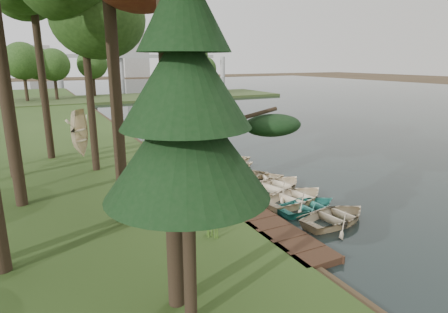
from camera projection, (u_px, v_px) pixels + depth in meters
name	position (u px, v px, depth m)	size (l,w,h in m)	color
ground	(245.00, 190.00, 19.83)	(300.00, 300.00, 0.00)	#3D2F1D
water	(362.00, 111.00, 50.35)	(130.00, 200.00, 0.05)	black
boardwalk	(218.00, 192.00, 19.08)	(1.60, 16.00, 0.30)	#362114
peninsula	(141.00, 98.00, 66.36)	(50.00, 14.00, 0.45)	#35461F
far_trees	(120.00, 62.00, 63.33)	(45.60, 5.60, 8.80)	black
bridge	(98.00, 59.00, 126.80)	(95.90, 4.00, 8.60)	#A5A5A0
building_a	(134.00, 54.00, 151.38)	(10.00, 8.00, 18.00)	#A5A5A0
building_b	(39.00, 62.00, 140.90)	(8.00, 8.00, 12.00)	#A5A5A0
rowboat_0	(336.00, 215.00, 15.64)	(2.44, 3.41, 0.71)	beige
rowboat_1	(308.00, 204.00, 16.86)	(2.23, 3.13, 0.65)	teal
rowboat_2	(295.00, 196.00, 17.75)	(2.64, 3.69, 0.76)	beige
rowboat_3	(276.00, 184.00, 19.32)	(2.73, 3.82, 0.79)	beige
rowboat_4	(256.00, 177.00, 20.76)	(2.36, 3.30, 0.68)	beige
rowboat_5	(241.00, 173.00, 21.47)	(2.32, 3.25, 0.67)	beige
rowboat_6	(233.00, 165.00, 23.21)	(2.18, 3.05, 0.63)	beige
rowboat_7	(226.00, 159.00, 24.30)	(2.59, 3.62, 0.75)	beige
rowboat_8	(207.00, 153.00, 25.85)	(2.81, 3.93, 0.81)	beige
rowboat_9	(198.00, 150.00, 26.99)	(2.29, 3.21, 0.66)	beige
rowboat_10	(192.00, 146.00, 28.17)	(2.35, 3.29, 0.68)	beige
stored_rowboat	(82.00, 152.00, 25.30)	(2.32, 3.24, 0.67)	beige
tree_4	(82.00, 9.00, 20.20)	(4.85, 4.85, 11.20)	black
pine_tree	(186.00, 108.00, 8.14)	(3.80, 3.80, 8.44)	black
reeds_0	(208.00, 226.00, 13.80)	(0.60, 0.60, 0.88)	#3F661E
reeds_1	(179.00, 184.00, 18.31)	(0.60, 0.60, 1.01)	#3F661E
reeds_2	(160.00, 166.00, 21.40)	(0.60, 0.60, 1.00)	#3F661E
reeds_3	(146.00, 145.00, 26.67)	(0.60, 0.60, 1.03)	#3F661E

